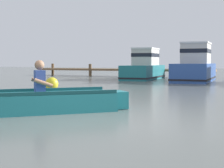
{
  "coord_description": "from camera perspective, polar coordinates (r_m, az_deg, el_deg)",
  "views": [
    {
      "loc": [
        3.42,
        -6.02,
        1.14
      ],
      "look_at": [
        -0.71,
        2.49,
        0.55
      ],
      "focal_mm": 55.93,
      "sensor_mm": 36.0,
      "label": 1
    }
  ],
  "objects": [
    {
      "name": "moored_boat_teal",
      "position": [
        23.6,
        5.31,
        2.69
      ],
      "size": [
        2.27,
        5.47,
        2.11
      ],
      "color": "#1E727A",
      "rests_on": "ground"
    },
    {
      "name": "wooden_dock",
      "position": [
        27.89,
        1.29,
        2.35
      ],
      "size": [
        14.83,
        1.64,
        1.16
      ],
      "color": "brown",
      "rests_on": "ground"
    },
    {
      "name": "ground_plane",
      "position": [
        7.02,
        -3.71,
        -5.79
      ],
      "size": [
        120.0,
        120.0,
        0.0
      ],
      "primitive_type": "plane",
      "color": "slate"
    },
    {
      "name": "mooring_buoy",
      "position": [
        14.27,
        -9.83,
        0.02
      ],
      "size": [
        0.54,
        0.54,
        0.54
      ],
      "primitive_type": "sphere",
      "color": "yellow",
      "rests_on": "ground"
    },
    {
      "name": "moored_boat_blue",
      "position": [
        21.7,
        13.42,
        2.77
      ],
      "size": [
        2.46,
        5.69,
        2.35
      ],
      "color": "#2D519E",
      "rests_on": "ground"
    },
    {
      "name": "rowboat_with_person",
      "position": [
        8.18,
        -10.18,
        -2.74
      ],
      "size": [
        3.02,
        3.1,
        1.19
      ],
      "color": "#1E727A",
      "rests_on": "ground"
    }
  ]
}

